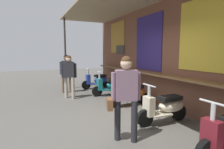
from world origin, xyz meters
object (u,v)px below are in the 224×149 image
scooter_blue (98,80)px  scooter_cream (166,107)px  scooter_teal (111,85)px  scooter_orange (131,93)px  shopper_browsing (125,91)px  shopper_passing (69,72)px  shopper_with_handbag (67,70)px

scooter_blue → scooter_cream: same height
scooter_blue → scooter_teal: (1.48, -0.00, 0.00)m
scooter_cream → scooter_orange: bearing=-88.1°
scooter_orange → scooter_cream: same height
shopper_browsing → shopper_passing: 3.67m
scooter_teal → shopper_passing: shopper_passing is taller
scooter_cream → shopper_browsing: (0.36, -1.32, 0.59)m
scooter_blue → scooter_orange: 3.02m
scooter_blue → shopper_with_handbag: bearing=11.7°
scooter_blue → scooter_cream: 4.59m
scooter_orange → shopper_browsing: (1.93, -1.32, 0.59)m
scooter_cream → shopper_with_handbag: bearing=-69.1°
scooter_teal → shopper_browsing: bearing=72.1°
scooter_blue → shopper_browsing: bearing=75.7°
scooter_teal → shopper_with_handbag: 1.99m
scooter_teal → shopper_with_handbag: (-1.19, -1.48, 0.58)m
shopper_with_handbag → scooter_cream: bearing=-159.2°
scooter_orange → shopper_browsing: size_ratio=0.86×
scooter_teal → scooter_orange: (1.54, 0.00, 0.00)m
shopper_browsing → shopper_passing: size_ratio=1.02×
scooter_blue → scooter_teal: size_ratio=1.00×
scooter_cream → shopper_browsing: size_ratio=0.86×
scooter_teal → shopper_browsing: shopper_browsing is taller
scooter_blue → shopper_browsing: shopper_browsing is taller
scooter_blue → scooter_teal: bearing=90.6°
scooter_orange → scooter_blue: bearing=-89.6°
shopper_with_handbag → scooter_teal: bearing=-127.0°
scooter_teal → shopper_browsing: 3.76m
shopper_passing → shopper_browsing: bearing=27.0°
shopper_browsing → shopper_passing: (-3.66, -0.29, -0.01)m
scooter_cream → shopper_passing: shopper_passing is taller
scooter_blue → scooter_teal: same height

